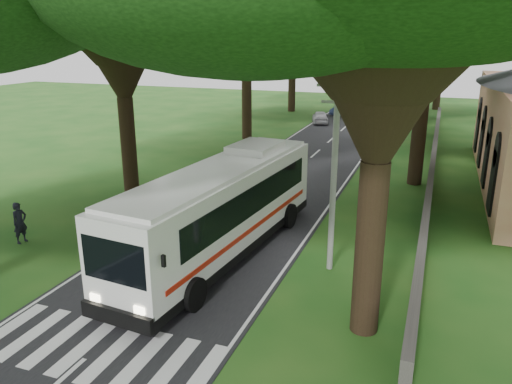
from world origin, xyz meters
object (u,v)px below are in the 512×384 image
pole_near (334,170)px  distant_car_a (320,117)px  pole_far (409,82)px  pole_mid (389,105)px  coach_bus (222,208)px  distant_car_b (341,110)px  distant_car_c (387,102)px  pedestrian (20,223)px

pole_near → distant_car_a: 35.48m
pole_near → pole_far: 40.00m
pole_mid → coach_bus: (-4.69, -20.21, -2.05)m
distant_car_b → distant_car_c: (4.53, 7.79, 0.16)m
distant_car_b → distant_car_c: 9.01m
pole_far → distant_car_c: size_ratio=1.53×
pole_near → coach_bus: size_ratio=0.59×
coach_bus → pedestrian: (-9.25, -2.06, -1.16)m
pole_near → distant_car_c: size_ratio=1.53×
pole_mid → pole_far: (0.00, 20.00, 0.00)m
pole_mid → distant_car_b: 22.81m
distant_car_a → coach_bus: bearing=80.1°
distant_car_a → pedestrian: size_ratio=2.04×
pole_mid → coach_bus: pole_mid is taller
coach_bus → distant_car_a: 34.73m
distant_car_b → pedestrian: pedestrian is taller
distant_car_b → coach_bus: bearing=-71.1°
pole_far → distant_car_c: pole_far is taller
pedestrian → distant_car_c: bearing=-3.9°
pole_far → distant_car_a: bearing=-146.0°
pole_far → distant_car_b: (-7.64, 1.20, -3.55)m
distant_car_a → pedestrian: 36.95m
pole_near → pole_mid: 20.00m
pole_near → pole_mid: bearing=90.0°
pole_near → distant_car_c: 49.20m
coach_bus → distant_car_b: coach_bus is taller
distant_car_c → pedestrian: size_ratio=2.69×
distant_car_a → distant_car_b: bearing=-113.3°
pole_far → pole_mid: bearing=-90.0°
pole_near → pedestrian: pole_near is taller
distant_car_b → pole_near: bearing=-64.6°
pole_far → coach_bus: bearing=-96.7°
pole_near → pole_far: size_ratio=1.00×
pole_near → pole_mid: same height
pole_far → pedestrian: pole_far is taller
distant_car_b → pedestrian: (-6.31, -43.47, 0.34)m
pole_mid → distant_car_c: pole_mid is taller
distant_car_c → distant_car_b: bearing=67.9°
coach_bus → pedestrian: coach_bus is taller
pole_far → distant_car_c: 10.10m
pedestrian → distant_car_b: bearing=-0.2°
pole_far → coach_bus: pole_far is taller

